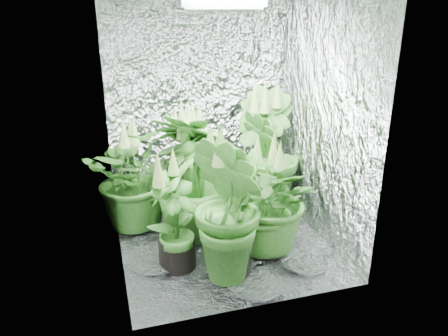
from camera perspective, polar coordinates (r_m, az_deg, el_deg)
name	(u,v)px	position (r m, az deg, el deg)	size (l,w,h in m)	color
ground	(224,244)	(3.56, -0.05, -9.87)	(1.60, 1.60, 0.00)	silver
walls	(224,123)	(3.18, -0.05, 5.87)	(1.62, 1.62, 2.00)	silver
grow_lamp	(224,1)	(3.07, -0.06, 20.95)	(0.50, 0.30, 0.22)	gray
plant_a	(135,177)	(3.70, -11.53, -1.12)	(0.82, 0.82, 0.99)	black
plant_b	(188,172)	(3.69, -4.79, -0.49)	(0.67, 0.67, 1.04)	black
plant_c	(266,153)	(3.93, 5.52, 1.96)	(0.81, 0.81, 1.20)	black
plant_d	(193,179)	(3.44, -4.14, -1.39)	(0.81, 0.81, 1.14)	black
plant_e	(268,199)	(3.26, 5.76, -4.11)	(0.92, 0.92, 0.95)	black
plant_f	(176,216)	(3.11, -6.33, -6.28)	(0.55, 0.55, 0.91)	black
plant_g	(230,209)	(2.92, 0.84, -5.44)	(0.62, 0.62, 1.13)	black
circulation_fan	(263,187)	(4.19, 5.09, -2.50)	(0.18, 0.35, 0.40)	black
plant_label	(240,240)	(3.02, 2.11, -9.40)	(0.05, 0.01, 0.08)	white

